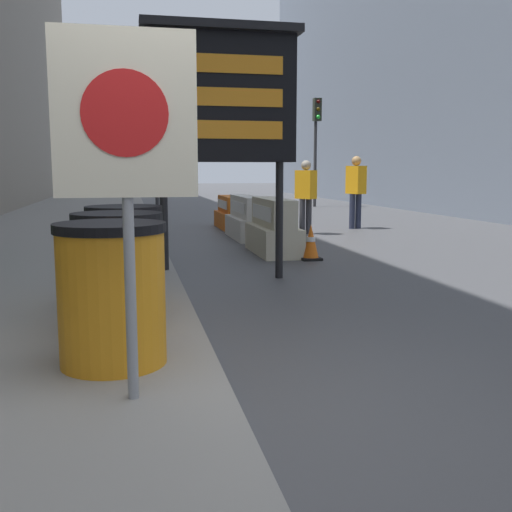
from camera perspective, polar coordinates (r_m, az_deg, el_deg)
name	(u,v)px	position (r m, az deg, el deg)	size (l,w,h in m)	color
ground_plane	(236,424)	(3.49, -1.92, -15.67)	(120.00, 120.00, 0.00)	#474749
barrel_drum_foreground	(112,294)	(3.97, -13.56, -3.51)	(0.71, 0.71, 0.92)	orange
barrel_drum_middle	(118,271)	(4.85, -12.96, -1.38)	(0.71, 0.71, 0.92)	orange
barrel_drum_back	(125,255)	(5.73, -12.37, 0.09)	(0.71, 0.71, 0.92)	orange
warning_sign	(126,140)	(3.23, -12.30, 10.76)	(0.74, 0.08, 1.97)	gray
message_board	(222,97)	(7.68, -3.26, 14.88)	(1.98, 0.36, 3.18)	black
jersey_barrier_cream	(273,229)	(10.17, 1.65, 2.55)	(0.65, 1.71, 0.94)	beige
jersey_barrier_white	(247,220)	(12.45, -0.89, 3.47)	(0.62, 1.91, 0.88)	silver
jersey_barrier_orange_near	(229,214)	(14.64, -2.58, 4.01)	(0.52, 1.63, 0.78)	orange
traffic_cone_near	(290,218)	(14.03, 3.23, 3.64)	(0.34, 0.34, 0.61)	black
traffic_cone_mid	(311,243)	(9.49, 5.24, 1.28)	(0.32, 0.32, 0.57)	black
traffic_light_near_curb	(155,115)	(19.17, -9.56, 13.12)	(0.28, 0.44, 4.28)	#2D2D30
traffic_light_far_side	(316,129)	(23.34, 5.77, 11.96)	(0.28, 0.45, 4.09)	#2D2D30
pedestrian_worker	(306,191)	(13.25, 4.77, 6.20)	(0.45, 0.49, 1.62)	#333338
pedestrian_passerby	(356,186)	(14.68, 9.49, 6.59)	(0.41, 0.52, 1.74)	#23283D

